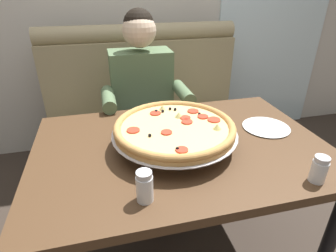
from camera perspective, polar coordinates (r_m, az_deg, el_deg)
The scene contains 8 objects.
booth_bench at distance 2.20m, azimuth -4.15°, elevation 0.26°, with size 1.53×0.78×1.13m.
dining_table at distance 1.30m, azimuth 2.69°, elevation -7.14°, with size 1.31×0.89×0.75m.
diner_main at distance 1.83m, azimuth -4.90°, elevation 5.05°, with size 0.54×0.64×1.27m.
pizza at distance 1.20m, azimuth 1.42°, elevation -0.46°, with size 0.55×0.55×0.12m.
shaker_parmesan at distance 0.94m, azimuth -4.84°, elevation -12.71°, with size 0.06×0.06×0.11m.
shaker_oregano at distance 1.15m, azimuth 28.67°, elevation -8.13°, with size 0.06×0.06×0.10m.
plate_near_left at distance 1.47m, azimuth 19.62°, elevation 0.01°, with size 0.23×0.23×0.02m.
patio_chair at distance 3.54m, azimuth 10.23°, elevation 12.66°, with size 0.43×0.43×0.86m.
Camera 1 is at (-0.32, -1.02, 1.40)m, focal length 29.52 mm.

